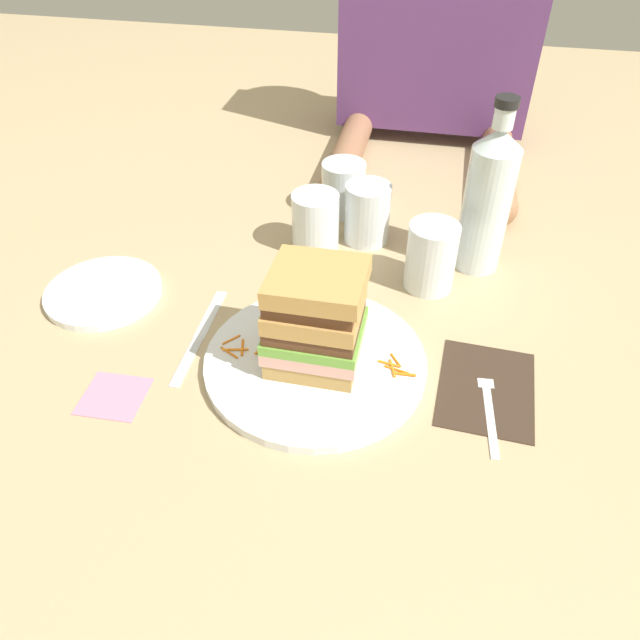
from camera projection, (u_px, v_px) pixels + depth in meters
name	position (u px, v px, depth m)	size (l,w,h in m)	color
ground_plane	(329.00, 371.00, 0.78)	(3.00, 3.00, 0.00)	tan
main_plate	(315.00, 362.00, 0.79)	(0.29, 0.29, 0.01)	white
sandwich	(315.00, 318.00, 0.74)	(0.12, 0.11, 0.14)	tan
carrot_shred_0	(236.00, 349.00, 0.79)	(0.00, 0.00, 0.03)	orange
carrot_shred_1	(231.00, 340.00, 0.81)	(0.00, 0.00, 0.03)	orange
carrot_shred_2	(229.00, 353.00, 0.79)	(0.00, 0.00, 0.03)	orange
carrot_shred_3	(242.00, 347.00, 0.80)	(0.00, 0.00, 0.03)	orange
carrot_shred_4	(260.00, 349.00, 0.79)	(0.00, 0.00, 0.02)	orange
carrot_shred_5	(397.00, 370.00, 0.76)	(0.00, 0.00, 0.03)	orange
carrot_shred_6	(404.00, 377.00, 0.75)	(0.00, 0.00, 0.03)	orange
carrot_shred_7	(396.00, 360.00, 0.78)	(0.00, 0.00, 0.03)	orange
carrot_shred_8	(389.00, 364.00, 0.77)	(0.00, 0.00, 0.03)	orange
carrot_shred_9	(392.00, 368.00, 0.77)	(0.00, 0.00, 0.03)	orange
napkin_dark	(486.00, 388.00, 0.76)	(0.12, 0.16, 0.00)	#38281E
fork	(489.00, 399.00, 0.74)	(0.03, 0.17, 0.00)	silver
knife	(198.00, 338.00, 0.83)	(0.02, 0.20, 0.00)	silver
juice_glass	(431.00, 260.00, 0.89)	(0.07, 0.07, 0.10)	white
water_bottle	(488.00, 199.00, 0.89)	(0.07, 0.07, 0.27)	silver
empty_tumbler_0	(343.00, 188.00, 1.06)	(0.08, 0.08, 0.09)	silver
empty_tumbler_1	(315.00, 222.00, 0.97)	(0.08, 0.08, 0.10)	silver
empty_tumbler_2	(370.00, 214.00, 0.99)	(0.08, 0.08, 0.10)	silver
side_plate	(104.00, 292.00, 0.90)	(0.17, 0.17, 0.01)	white
napkin_pink	(114.00, 396.00, 0.75)	(0.08, 0.07, 0.00)	pink
diner_across	(441.00, 17.00, 1.18)	(0.39, 0.49, 0.56)	#936647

